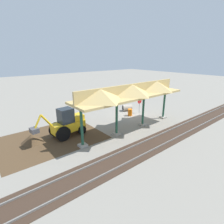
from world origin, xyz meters
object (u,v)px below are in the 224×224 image
(backhoe, at_px, (67,124))
(traffic_barrel, at_px, (130,112))
(stop_sign, at_px, (140,102))
(concrete_pipe, at_px, (127,108))

(backhoe, height_order, traffic_barrel, backhoe)
(stop_sign, xyz_separation_m, concrete_pipe, (0.59, -1.79, -1.05))
(backhoe, bearing_deg, concrete_pipe, -167.52)
(stop_sign, xyz_separation_m, backhoe, (10.86, 0.48, -0.23))
(stop_sign, distance_m, backhoe, 10.87)
(stop_sign, bearing_deg, concrete_pipe, -71.83)
(concrete_pipe, relative_size, traffic_barrel, 1.71)
(traffic_barrel, bearing_deg, concrete_pipe, -123.44)
(concrete_pipe, bearing_deg, backhoe, 12.48)
(backhoe, xyz_separation_m, concrete_pipe, (-10.27, -2.27, -0.83))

